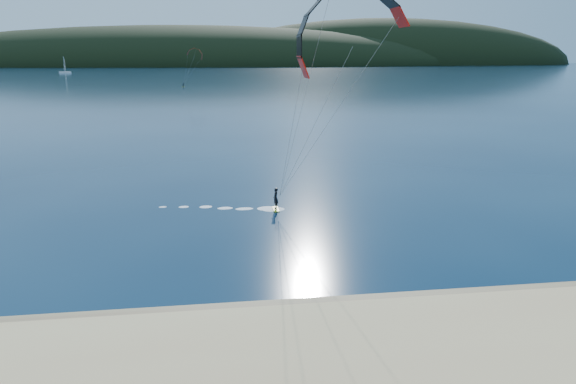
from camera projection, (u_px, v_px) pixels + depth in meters
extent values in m
plane|color=#071D35|center=(293.00, 364.00, 21.28)|extent=(1800.00, 1800.00, 0.00)
cube|color=#8A6D50|center=(281.00, 312.00, 25.56)|extent=(220.00, 2.50, 0.10)
ellipsoid|color=black|center=(190.00, 65.00, 703.05)|extent=(840.00, 280.00, 110.00)
ellipsoid|color=black|center=(389.00, 65.00, 779.39)|extent=(600.00, 240.00, 140.00)
cube|color=#CFD318|center=(276.00, 209.00, 42.68)|extent=(0.49, 1.52, 0.09)
imported|color=black|center=(276.00, 199.00, 42.42)|extent=(0.45, 0.68, 1.87)
cylinder|color=gray|center=(314.00, 126.00, 39.18)|extent=(0.02, 0.02, 13.73)
cube|color=#CFD318|center=(184.00, 87.00, 213.45)|extent=(1.12, 1.35, 0.08)
imported|color=black|center=(183.00, 85.00, 213.22)|extent=(0.97, 1.02, 1.65)
cylinder|color=gray|center=(189.00, 70.00, 209.44)|extent=(0.02, 0.02, 13.82)
cube|color=white|center=(65.00, 73.00, 383.73)|extent=(9.28, 5.07, 1.55)
cylinder|color=white|center=(64.00, 65.00, 382.10)|extent=(0.22, 0.22, 12.15)
cube|color=white|center=(65.00, 65.00, 383.58)|extent=(0.81, 2.79, 8.83)
cube|color=white|center=(64.00, 67.00, 381.01)|extent=(0.64, 2.15, 5.52)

